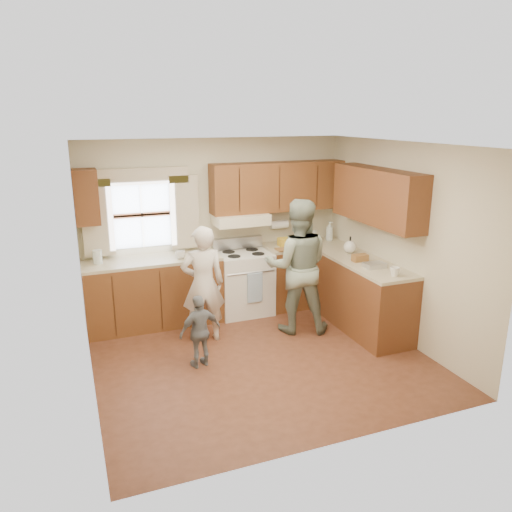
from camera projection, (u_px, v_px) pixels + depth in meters
name	position (u px, v px, depth m)	size (l,w,h in m)	color
room	(260.00, 257.00, 5.63)	(3.80, 3.80, 3.80)	#4E2818
kitchen_fixtures	(273.00, 262.00, 6.92)	(3.80, 2.25, 2.15)	#4A250F
stove	(243.00, 282.00, 7.24)	(0.76, 0.67, 1.07)	silver
woman_left	(203.00, 284.00, 6.25)	(0.55, 0.36, 1.50)	beige
woman_right	(297.00, 266.00, 6.52)	(0.87, 0.67, 1.78)	#22362B
child	(200.00, 331.00, 5.67)	(0.51, 0.21, 0.86)	slate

